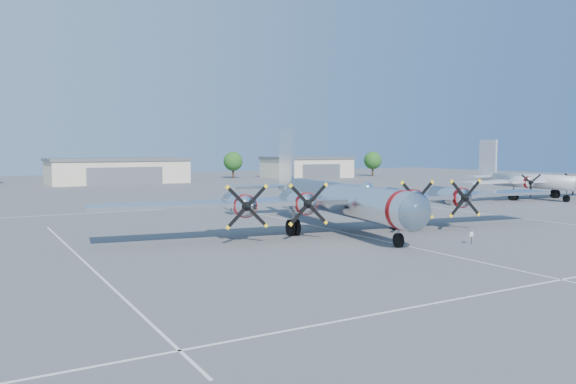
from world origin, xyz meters
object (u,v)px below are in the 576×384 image
tree_far_east (373,160)px  main_bomber_b29 (337,229)px  hangar_center (117,170)px  info_placard (471,236)px  hangar_east (307,167)px  tree_east (233,161)px  twin_engine_east (528,199)px

tree_far_east → main_bomber_b29: bearing=-130.3°
hangar_center → main_bomber_b29: hangar_center is taller
tree_far_east → info_placard: size_ratio=7.06×
hangar_center → info_placard: size_ratio=30.39×
hangar_center → hangar_east: bearing=0.0°
hangar_center → tree_east: tree_east is taller
hangar_east → tree_far_east: tree_far_east is taller
twin_engine_east → info_placard: (-38.42, -23.84, 0.66)m
hangar_east → tree_east: bearing=161.5°
main_bomber_b29 → info_placard: size_ratio=45.55×
twin_engine_east → tree_east: bearing=103.5°
tree_east → main_bomber_b29: bearing=-108.6°
twin_engine_east → info_placard: twin_engine_east is taller
hangar_center → hangar_east: size_ratio=1.39×
hangar_center → info_placard: 93.37m
tree_east → tree_far_east: same height
tree_far_east → info_placard: (-63.14, -91.26, -3.56)m
tree_east → tree_far_east: 38.83m
tree_east → twin_engine_east: bearing=-80.0°
hangar_center → tree_east: 30.64m
hangar_east → twin_engine_east: (-4.72, -69.38, -2.71)m
tree_far_east → main_bomber_b29: tree_far_east is taller
tree_east → info_placard: bearing=-104.2°
hangar_center → twin_engine_east: (43.28, -69.38, -2.71)m
hangar_east → tree_east: size_ratio=3.10×
tree_east → hangar_center: bearing=-168.6°
hangar_center → tree_far_east: 68.05m
main_bomber_b29 → info_placard: bearing=-61.2°
hangar_center → main_bomber_b29: bearing=-89.6°
main_bomber_b29 → twin_engine_east: bearing=24.3°
twin_engine_east → info_placard: bearing=-144.7°
hangar_center → twin_engine_east: size_ratio=1.04×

